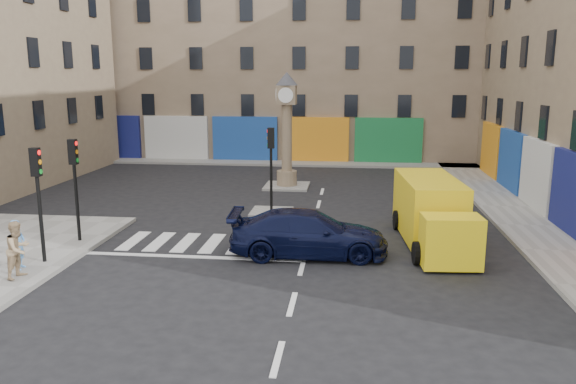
% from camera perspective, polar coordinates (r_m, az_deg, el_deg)
% --- Properties ---
extents(ground, '(120.00, 120.00, 0.00)m').
position_cam_1_polar(ground, '(17.28, 1.14, -8.74)').
color(ground, black).
rests_on(ground, ground).
extents(sidewalk_right, '(2.60, 30.00, 0.15)m').
position_cam_1_polar(sidewalk_right, '(27.74, 21.39, -1.49)').
color(sidewalk_right, gray).
rests_on(sidewalk_right, ground).
extents(sidewalk_far, '(32.00, 2.40, 0.15)m').
position_cam_1_polar(sidewalk_far, '(39.16, -1.65, 3.01)').
color(sidewalk_far, gray).
rests_on(sidewalk_far, ground).
extents(island_near, '(1.80, 1.80, 0.12)m').
position_cam_1_polar(island_near, '(25.09, -1.70, -2.04)').
color(island_near, gray).
rests_on(island_near, ground).
extents(island_far, '(2.40, 2.40, 0.12)m').
position_cam_1_polar(island_far, '(30.90, -0.12, 0.61)').
color(island_far, gray).
rests_on(island_far, ground).
extents(building_far, '(32.00, 10.00, 17.00)m').
position_cam_1_polar(building_far, '(44.52, -0.62, 14.94)').
color(building_far, '#8E775F').
rests_on(building_far, ground).
extents(traffic_light_left_near, '(0.28, 0.22, 3.70)m').
position_cam_1_polar(traffic_light_left_near, '(19.33, -24.08, 0.52)').
color(traffic_light_left_near, black).
rests_on(traffic_light_left_near, sidewalk_left).
extents(traffic_light_left_far, '(0.28, 0.22, 3.70)m').
position_cam_1_polar(traffic_light_left_far, '(21.39, -20.86, 1.77)').
color(traffic_light_left_far, black).
rests_on(traffic_light_left_far, sidewalk_left).
extents(traffic_light_island, '(0.28, 0.22, 3.70)m').
position_cam_1_polar(traffic_light_island, '(24.61, -1.74, 3.69)').
color(traffic_light_island, black).
rests_on(traffic_light_island, island_near).
extents(clock_pillar, '(1.20, 1.20, 6.10)m').
position_cam_1_polar(clock_pillar, '(30.41, -0.12, 7.07)').
color(clock_pillar, '#8A775A').
rests_on(clock_pillar, island_far).
extents(navy_sedan, '(5.49, 2.49, 1.56)m').
position_cam_1_polar(navy_sedan, '(19.16, 2.11, -4.21)').
color(navy_sedan, black).
rests_on(navy_sedan, ground).
extents(yellow_van, '(2.55, 6.49, 2.31)m').
position_cam_1_polar(yellow_van, '(21.10, 14.42, -2.04)').
color(yellow_van, yellow).
rests_on(yellow_van, ground).
extents(pedestrian_blue, '(0.45, 0.61, 1.57)m').
position_cam_1_polar(pedestrian_blue, '(19.29, -25.72, -4.82)').
color(pedestrian_blue, '#5991CD').
rests_on(pedestrian_blue, sidewalk_left).
extents(pedestrian_tan, '(0.77, 0.92, 1.73)m').
position_cam_1_polar(pedestrian_tan, '(18.46, -25.73, -5.27)').
color(pedestrian_tan, tan).
rests_on(pedestrian_tan, sidewalk_left).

